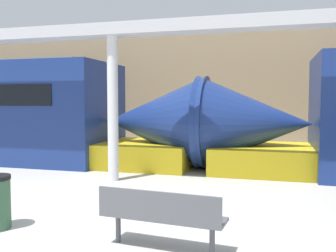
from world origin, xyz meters
The scene contains 4 objects.
station_wall centered at (0.00, 10.65, 2.50)m, with size 56.00×0.20×5.00m, color #9E8460.
bench_near centered at (0.90, 0.49, 0.49)m, with size 1.69×0.60×0.80m.
support_column_near centered at (-1.43, 4.27, 1.73)m, with size 0.26×0.26×3.46m, color silver.
canopy_beam centered at (-1.43, 4.27, 3.60)m, with size 28.00×0.60×0.28m, color #B7B7BC.
Camera 1 is at (2.26, -4.02, 1.93)m, focal length 40.00 mm.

